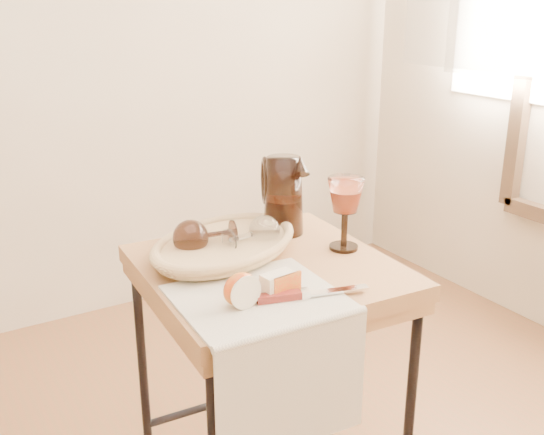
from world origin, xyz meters
TOP-DOWN VIEW (x-y plane):
  - side_table at (0.31, 0.44)m, footprint 0.59×0.59m
  - tea_towel at (0.20, 0.29)m, footprint 0.34×0.31m
  - bread_basket at (0.25, 0.54)m, footprint 0.44×0.38m
  - goblet_lying_a at (0.22, 0.55)m, footprint 0.15×0.10m
  - goblet_lying_b at (0.31, 0.51)m, footprint 0.13×0.09m
  - pitcher at (0.46, 0.60)m, footprint 0.23×0.27m
  - wine_goblet at (0.52, 0.42)m, footprint 0.10×0.10m
  - apple_half at (0.16, 0.28)m, footprint 0.08×0.05m
  - apple_wedge at (0.24, 0.28)m, footprint 0.07×0.05m
  - table_knife at (0.29, 0.24)m, footprint 0.23×0.08m

SIDE VIEW (x-z plane):
  - side_table at x=0.31m, z-range 0.00..0.71m
  - tea_towel at x=0.20m, z-range 0.71..0.71m
  - table_knife at x=0.29m, z-range 0.71..0.73m
  - bread_basket at x=0.25m, z-range 0.71..0.75m
  - apple_wedge at x=0.24m, z-range 0.71..0.76m
  - apple_half at x=0.16m, z-range 0.71..0.78m
  - goblet_lying_b at x=0.31m, z-range 0.72..0.79m
  - goblet_lying_a at x=0.22m, z-range 0.72..0.80m
  - wine_goblet at x=0.52m, z-range 0.71..0.89m
  - pitcher at x=0.46m, z-range 0.69..0.93m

